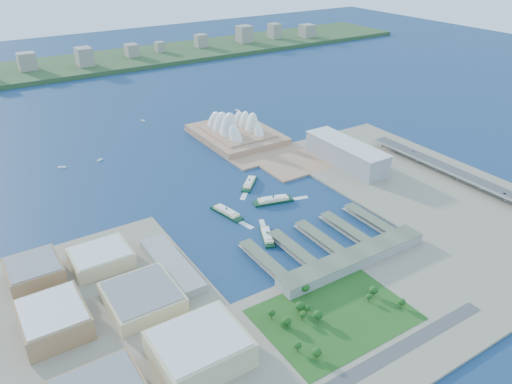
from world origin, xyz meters
TOP-DOWN VIEW (x-y plane):
  - ground at (0.00, 0.00)m, footprint 3000.00×3000.00m
  - west_land at (-250.00, -105.00)m, footprint 220.00×390.00m
  - south_land at (0.00, -210.00)m, footprint 720.00×180.00m
  - east_land at (240.00, -50.00)m, footprint 240.00×500.00m
  - peninsula at (107.50, 260.00)m, footprint 135.00×220.00m
  - far_shore at (0.00, 980.00)m, footprint 2200.00×260.00m
  - opera_house at (105.00, 280.00)m, footprint 134.00×180.00m
  - toaster_building at (195.00, 80.00)m, footprint 45.00×155.00m
  - expressway at (300.00, -60.00)m, footprint 26.00×340.00m
  - west_buildings at (-250.00, -70.00)m, footprint 200.00×280.00m
  - ferry_wharves at (14.00, -75.00)m, footprint 184.00×90.00m
  - terminal_building at (15.00, -135.00)m, footprint 200.00×28.00m
  - park at (-60.00, -190.00)m, footprint 150.00×110.00m
  - far_skyline at (0.00, 960.00)m, footprint 1900.00×140.00m
  - ferry_a at (-49.77, 45.79)m, footprint 24.74×56.74m
  - ferry_b at (23.26, 103.74)m, footprint 46.10×46.34m
  - ferry_c at (-35.86, -32.72)m, footprint 30.98×49.50m
  - ferry_d at (22.74, 39.08)m, footprint 59.45×28.34m
  - boat_a at (-201.85, 321.56)m, footprint 12.99×10.13m
  - boat_b at (-140.67, 317.06)m, footprint 10.26×7.22m
  - boat_c at (186.66, 412.78)m, footprint 6.47×12.97m
  - boat_e at (-8.03, 463.22)m, footprint 6.94×10.00m
  - car_b at (296.00, -138.72)m, footprint 1.25×3.58m
  - car_c at (304.00, 33.14)m, footprint 1.81×4.45m

SIDE VIEW (x-z plane):
  - ground at x=0.00m, z-range 0.00..0.00m
  - boat_e at x=-8.03m, z-range 0.00..2.36m
  - boat_a at x=-201.85m, z-range 0.00..2.58m
  - boat_b at x=-140.67m, z-range 0.00..2.63m
  - boat_c at x=186.66m, z-range 0.00..2.80m
  - west_land at x=-250.00m, z-range 0.00..3.00m
  - south_land at x=0.00m, z-range 0.00..3.00m
  - east_land at x=240.00m, z-range 0.00..3.00m
  - peninsula at x=107.50m, z-range 0.00..3.00m
  - ferry_c at x=-35.86m, z-range 0.00..9.20m
  - ferry_wharves at x=14.00m, z-range 0.00..9.30m
  - ferry_b at x=23.26m, z-range 0.00..9.85m
  - ferry_a at x=-49.77m, z-range 0.00..10.41m
  - ferry_d at x=22.74m, z-range 0.00..10.89m
  - far_shore at x=0.00m, z-range 0.00..12.00m
  - expressway at x=300.00m, z-range 3.00..14.85m
  - terminal_building at x=15.00m, z-range 3.00..15.00m
  - park at x=-60.00m, z-range 3.00..19.00m
  - car_b at x=296.00m, z-range 14.85..16.03m
  - car_c at x=304.00m, z-range 14.85..16.14m
  - west_buildings at x=-250.00m, z-range 3.00..30.00m
  - toaster_building at x=195.00m, z-range 3.00..38.00m
  - opera_house at x=105.00m, z-range 3.00..61.00m
  - far_skyline at x=0.00m, z-range 12.00..67.00m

